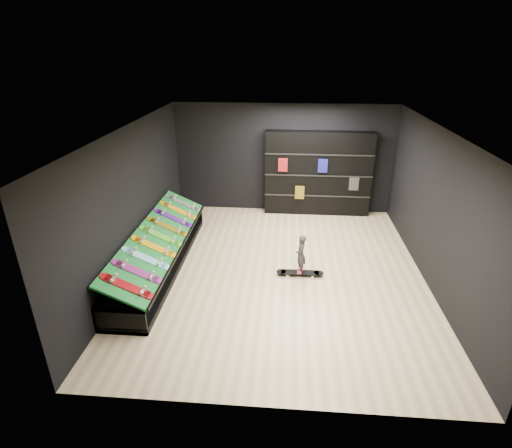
# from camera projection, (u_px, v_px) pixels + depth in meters

# --- Properties ---
(floor) EXTENTS (6.00, 7.00, 0.01)m
(floor) POSITION_uv_depth(u_px,v_px,m) (279.00, 271.00, 8.50)
(floor) COLOR beige
(floor) RESTS_ON ground
(ceiling) EXTENTS (6.00, 7.00, 0.01)m
(ceiling) POSITION_uv_depth(u_px,v_px,m) (282.00, 130.00, 7.26)
(ceiling) COLOR white
(ceiling) RESTS_ON ground
(wall_back) EXTENTS (6.00, 0.02, 3.00)m
(wall_back) POSITION_uv_depth(u_px,v_px,m) (284.00, 159.00, 11.05)
(wall_back) COLOR black
(wall_back) RESTS_ON ground
(wall_front) EXTENTS (6.00, 0.02, 3.00)m
(wall_front) POSITION_uv_depth(u_px,v_px,m) (273.00, 316.00, 4.70)
(wall_front) COLOR black
(wall_front) RESTS_ON ground
(wall_left) EXTENTS (0.02, 7.00, 3.00)m
(wall_left) POSITION_uv_depth(u_px,v_px,m) (133.00, 202.00, 8.10)
(wall_left) COLOR black
(wall_left) RESTS_ON ground
(wall_right) EXTENTS (0.02, 7.00, 3.00)m
(wall_right) POSITION_uv_depth(u_px,v_px,m) (437.00, 211.00, 7.66)
(wall_right) COLOR black
(wall_right) RESTS_ON ground
(display_rack) EXTENTS (0.90, 4.50, 0.50)m
(display_rack) POSITION_uv_depth(u_px,v_px,m) (160.00, 256.00, 8.58)
(display_rack) COLOR black
(display_rack) RESTS_ON ground
(turf_ramp) EXTENTS (0.92, 4.50, 0.46)m
(turf_ramp) POSITION_uv_depth(u_px,v_px,m) (161.00, 237.00, 8.39)
(turf_ramp) COLOR #0E5B1F
(turf_ramp) RESTS_ON display_rack
(back_shelving) EXTENTS (2.89, 0.34, 2.32)m
(back_shelving) POSITION_uv_depth(u_px,v_px,m) (318.00, 174.00, 10.96)
(back_shelving) COLOR black
(back_shelving) RESTS_ON ground
(floor_skateboard) EXTENTS (0.98, 0.23, 0.09)m
(floor_skateboard) POSITION_uv_depth(u_px,v_px,m) (300.00, 274.00, 8.32)
(floor_skateboard) COLOR black
(floor_skateboard) RESTS_ON ground
(child) EXTENTS (0.15, 0.20, 0.50)m
(child) POSITION_uv_depth(u_px,v_px,m) (300.00, 261.00, 8.20)
(child) COLOR black
(child) RESTS_ON floor_skateboard
(display_board_0) EXTENTS (0.93, 0.22, 0.50)m
(display_board_0) POSITION_uv_depth(u_px,v_px,m) (127.00, 286.00, 6.65)
(display_board_0) COLOR red
(display_board_0) RESTS_ON turf_ramp
(display_board_1) EXTENTS (0.93, 0.22, 0.50)m
(display_board_1) POSITION_uv_depth(u_px,v_px,m) (137.00, 271.00, 7.08)
(display_board_1) COLOR #2626BF
(display_board_1) RESTS_ON turf_ramp
(display_board_2) EXTENTS (0.93, 0.22, 0.50)m
(display_board_2) POSITION_uv_depth(u_px,v_px,m) (146.00, 258.00, 7.51)
(display_board_2) COLOR #0CB2E5
(display_board_2) RESTS_ON turf_ramp
(display_board_3) EXTENTS (0.93, 0.22, 0.50)m
(display_board_3) POSITION_uv_depth(u_px,v_px,m) (154.00, 247.00, 7.94)
(display_board_3) COLOR yellow
(display_board_3) RESTS_ON turf_ramp
(display_board_4) EXTENTS (0.93, 0.22, 0.50)m
(display_board_4) POSITION_uv_depth(u_px,v_px,m) (161.00, 236.00, 8.38)
(display_board_4) COLOR green
(display_board_4) RESTS_ON turf_ramp
(display_board_5) EXTENTS (0.93, 0.22, 0.50)m
(display_board_5) POSITION_uv_depth(u_px,v_px,m) (167.00, 227.00, 8.81)
(display_board_5) COLOR yellow
(display_board_5) RESTS_ON turf_ramp
(display_board_6) EXTENTS (0.93, 0.22, 0.50)m
(display_board_6) POSITION_uv_depth(u_px,v_px,m) (173.00, 218.00, 9.24)
(display_board_6) COLOR purple
(display_board_6) RESTS_ON turf_ramp
(display_board_7) EXTENTS (0.93, 0.22, 0.50)m
(display_board_7) POSITION_uv_depth(u_px,v_px,m) (178.00, 210.00, 9.67)
(display_board_7) COLOR orange
(display_board_7) RESTS_ON turf_ramp
(display_board_8) EXTENTS (0.93, 0.22, 0.50)m
(display_board_8) POSITION_uv_depth(u_px,v_px,m) (183.00, 203.00, 10.10)
(display_board_8) COLOR black
(display_board_8) RESTS_ON turf_ramp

